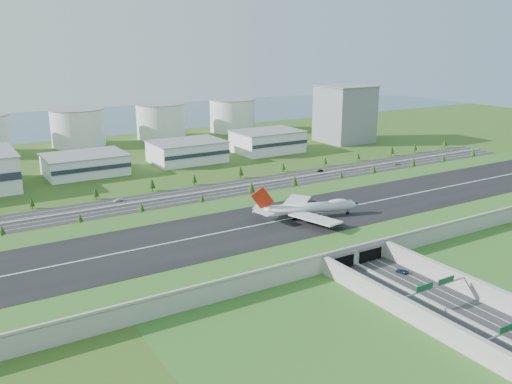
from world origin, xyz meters
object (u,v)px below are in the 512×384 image
office_tower (345,114)px  car_5 (320,171)px  car_1 (455,333)px  car_6 (397,164)px  car_7 (118,200)px  car_2 (402,271)px  boeing_747 (308,208)px  car_0 (414,304)px

office_tower → car_5: bearing=-137.7°
car_1 → car_6: (178.69, 203.04, 0.11)m
car_5 → car_7: bearing=-92.7°
office_tower → car_2: (-188.77, -262.68, -26.59)m
boeing_747 → car_0: bearing=-82.9°
boeing_747 → car_5: bearing=66.1°
car_0 → car_1: car_0 is taller
car_0 → car_7: car_7 is taller
car_7 → car_2: bearing=13.4°
car_7 → car_0: bearing=5.7°
car_0 → car_7: size_ratio=0.80×
car_5 → car_0: bearing=-30.1°
office_tower → boeing_747: (-192.74, -198.03, -14.10)m
boeing_747 → car_6: size_ratio=10.61×
car_1 → car_7: car_7 is taller
car_0 → car_2: car_0 is taller
office_tower → car_0: size_ratio=11.79×
car_0 → car_6: bearing=55.0°
office_tower → car_1: (-211.57, -309.63, -26.71)m
boeing_747 → car_5: boeing_747 is taller
office_tower → car_5: (-102.08, -92.75, -26.54)m
car_2 → car_7: 187.83m
boeing_747 → car_6: (159.86, 91.44, -12.50)m
boeing_747 → car_0: size_ratio=12.74×
boeing_747 → car_1: size_ratio=14.63×
office_tower → car_6: office_tower is taller
boeing_747 → car_0: (-15.28, -89.26, -12.48)m
car_0 → car_6: (175.14, 180.69, -0.02)m
office_tower → boeing_747: 276.70m
car_0 → office_tower: bearing=63.2°
car_5 → car_2: bearing=-28.6°
car_5 → car_7: (-159.67, 3.14, 0.00)m
car_5 → car_6: (69.20, -13.84, -0.07)m
office_tower → car_0: bearing=-125.9°
office_tower → car_2: 324.57m
office_tower → car_6: size_ratio=9.81×
office_tower → car_2: size_ratio=9.71×
car_7 → car_5: bearing=79.4°
office_tower → car_1: office_tower is taller
boeing_747 → car_0: 91.41m
boeing_747 → car_1: 113.88m
car_1 → car_7: (-50.18, 220.02, 0.18)m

